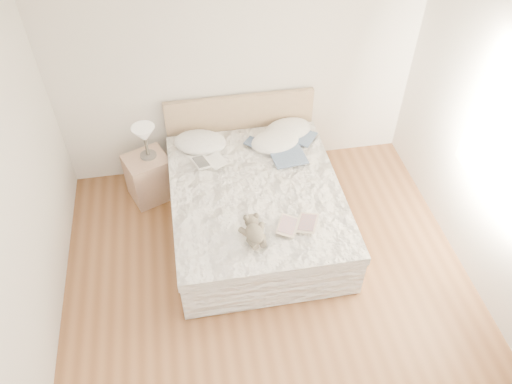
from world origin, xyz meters
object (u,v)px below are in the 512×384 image
(nightstand, at_px, (149,177))
(table_lamp, at_px, (144,136))
(childrens_book, at_px, (297,225))
(bed, at_px, (255,203))
(photo_book, at_px, (209,162))
(teddy_bear, at_px, (255,238))

(nightstand, bearing_deg, table_lamp, 47.41)
(table_lamp, bearing_deg, childrens_book, -44.08)
(bed, bearing_deg, nightstand, 150.11)
(table_lamp, relative_size, childrens_book, 1.03)
(photo_book, bearing_deg, bed, -62.57)
(nightstand, xyz_separation_m, photo_book, (0.68, -0.26, 0.35))
(photo_book, bearing_deg, nightstand, 138.19)
(nightstand, distance_m, photo_book, 0.80)
(table_lamp, height_order, childrens_book, table_lamp)
(nightstand, xyz_separation_m, childrens_book, (1.40, -1.28, 0.35))
(bed, relative_size, childrens_book, 5.60)
(table_lamp, bearing_deg, bed, -32.18)
(bed, xyz_separation_m, childrens_book, (0.29, -0.65, 0.32))
(photo_book, xyz_separation_m, teddy_bear, (0.30, -1.13, 0.02))
(nightstand, relative_size, table_lamp, 1.43)
(bed, height_order, table_lamp, bed)
(bed, xyz_separation_m, photo_book, (-0.43, 0.38, 0.32))
(bed, xyz_separation_m, table_lamp, (-1.07, 0.67, 0.54))
(photo_book, relative_size, teddy_bear, 1.10)
(bed, distance_m, photo_book, 0.66)
(bed, bearing_deg, photo_book, 138.53)
(table_lamp, bearing_deg, photo_book, -24.62)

